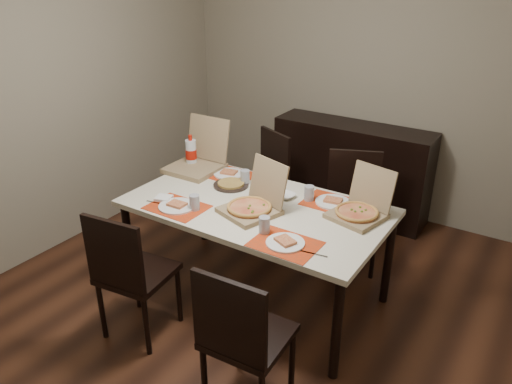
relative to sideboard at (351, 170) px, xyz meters
The scene contains 19 objects.
ground 1.84m from the sideboard, 90.00° to the right, with size 3.80×4.00×0.02m, color #422214.
room_walls 1.86m from the sideboard, 90.00° to the right, with size 3.84×4.02×2.62m.
sideboard is the anchor object (origin of this frame).
dining_table 1.67m from the sideboard, 91.06° to the right, with size 1.80×1.00×0.75m.
chair_near_left 2.51m from the sideboard, 100.45° to the right, with size 0.47×0.47×0.93m.
chair_near_right 2.62m from the sideboard, 79.50° to the right, with size 0.44×0.44×0.93m.
chair_far_left 0.92m from the sideboard, 124.03° to the right, with size 0.55×0.55×0.93m.
chair_far_right 0.89m from the sideboard, 66.41° to the right, with size 0.55×0.55×0.93m.
setting_near_left 2.04m from the sideboard, 103.02° to the right, with size 0.45×0.30×0.11m.
setting_near_right 2.04m from the sideboard, 79.92° to the right, with size 0.49×0.30×0.11m.
setting_far_left 1.45m from the sideboard, 109.29° to the right, with size 0.47×0.30×0.11m.
setting_far_right 1.43m from the sideboard, 74.90° to the right, with size 0.50×0.30×0.11m.
napkin_loose 1.71m from the sideboard, 91.19° to the right, with size 0.12×0.11×0.02m, color white.
pizza_box_center 1.78m from the sideboard, 89.71° to the right, with size 0.43×0.46×0.34m.
pizza_box_right 1.60m from the sideboard, 65.86° to the right, with size 0.39×0.42×0.32m.
pizza_box_left 1.60m from the sideboard, 120.21° to the right, with size 0.40×0.44×0.39m.
faina_plate 1.56m from the sideboard, 103.79° to the right, with size 0.27×0.27×0.03m.
dip_bowl 1.47m from the sideboard, 86.51° to the right, with size 0.13×0.13×0.03m, color white.
soda_bottle 1.64m from the sideboard, 122.85° to the right, with size 0.09×0.09×0.27m.
Camera 1 is at (1.65, -2.47, 2.30)m, focal length 35.00 mm.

